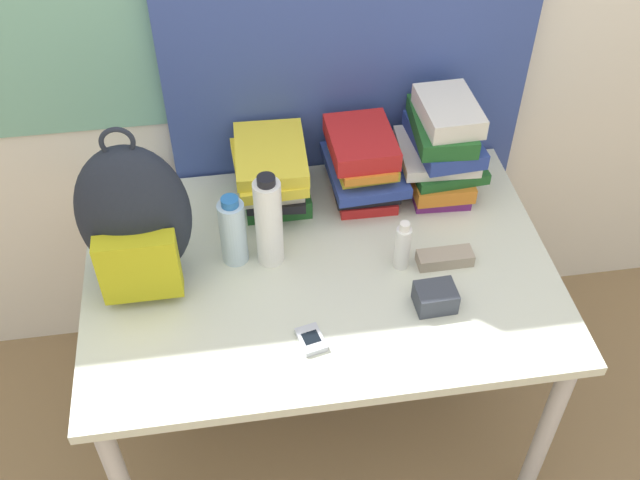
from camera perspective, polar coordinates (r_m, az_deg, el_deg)
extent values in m
cube|color=#384C93|center=(2.10, 2.46, 17.61)|extent=(1.07, 0.04, 2.50)
cube|color=beige|center=(2.03, 0.00, -2.33)|extent=(1.25, 0.86, 0.03)
cylinder|color=#B2B2B7|center=(2.23, 16.69, -14.11)|extent=(0.05, 0.05, 0.70)
cylinder|color=#B2B2B7|center=(2.57, -14.05, -3.22)|extent=(0.05, 0.05, 0.70)
cylinder|color=#B2B2B7|center=(2.66, 11.04, -0.52)|extent=(0.05, 0.05, 0.70)
ellipsoid|color=#1E232D|center=(1.91, -13.96, 1.85)|extent=(0.28, 0.17, 0.42)
cube|color=#B2AD19|center=(1.89, -13.61, -2.04)|extent=(0.20, 0.06, 0.19)
torus|color=#1E232D|center=(1.77, -15.20, 7.20)|extent=(0.08, 0.01, 0.08)
cube|color=#1E5623|center=(2.20, -3.38, 3.68)|extent=(0.19, 0.20, 0.06)
cube|color=black|center=(2.16, -3.38, 4.40)|extent=(0.19, 0.26, 0.03)
cube|color=silver|center=(2.15, -3.90, 5.05)|extent=(0.18, 0.25, 0.03)
cube|color=yellow|center=(2.12, -3.95, 5.57)|extent=(0.20, 0.27, 0.03)
cube|color=yellow|center=(2.10, -3.81, 6.56)|extent=(0.21, 0.28, 0.04)
cube|color=red|center=(2.23, 3.35, 3.91)|extent=(0.17, 0.22, 0.03)
cube|color=black|center=(2.21, 3.25, 4.80)|extent=(0.18, 0.23, 0.04)
cube|color=navy|center=(2.18, 3.41, 5.40)|extent=(0.22, 0.28, 0.03)
cube|color=yellow|center=(2.17, 3.27, 6.18)|extent=(0.18, 0.22, 0.03)
cube|color=orange|center=(2.14, 3.26, 6.51)|extent=(0.16, 0.24, 0.03)
cube|color=red|center=(2.12, 3.15, 7.47)|extent=(0.18, 0.23, 0.06)
cube|color=#6B2370|center=(2.28, 8.79, 4.50)|extent=(0.18, 0.26, 0.03)
cube|color=orange|center=(2.25, 8.89, 5.11)|extent=(0.17, 0.26, 0.05)
cube|color=#1E5623|center=(2.24, 9.27, 6.10)|extent=(0.22, 0.26, 0.03)
cube|color=silver|center=(2.21, 8.85, 6.71)|extent=(0.23, 0.24, 0.03)
cube|color=navy|center=(2.19, 9.44, 7.60)|extent=(0.19, 0.28, 0.05)
cube|color=#1E5623|center=(2.16, 9.26, 8.59)|extent=(0.17, 0.27, 0.05)
cube|color=silver|center=(2.12, 9.77, 9.66)|extent=(0.16, 0.22, 0.06)
cylinder|color=silver|center=(1.98, -6.64, 0.57)|extent=(0.07, 0.07, 0.19)
cylinder|color=#286BB7|center=(1.91, -6.90, 2.90)|extent=(0.05, 0.05, 0.02)
cylinder|color=white|center=(1.95, -3.92, 1.30)|extent=(0.07, 0.07, 0.26)
cylinder|color=black|center=(1.85, -4.13, 4.54)|extent=(0.05, 0.05, 0.02)
cylinder|color=white|center=(1.98, 6.30, -0.59)|extent=(0.04, 0.04, 0.13)
cylinder|color=white|center=(1.93, 6.48, 1.03)|extent=(0.03, 0.03, 0.02)
cube|color=#B7BCC6|center=(1.84, -0.68, -7.60)|extent=(0.07, 0.09, 0.02)
cube|color=black|center=(1.84, -0.69, -7.43)|extent=(0.05, 0.05, 0.00)
cube|color=gray|center=(2.04, 9.50, -1.37)|extent=(0.15, 0.06, 0.04)
cube|color=#383D47|center=(1.92, 8.78, -4.34)|extent=(0.10, 0.08, 0.06)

